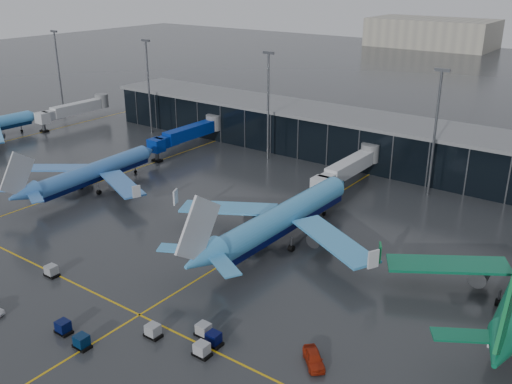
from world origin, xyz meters
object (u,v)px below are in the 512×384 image
Objects in this scene: airliner_arkefly at (94,161)px; baggage_carts at (135,326)px; service_van_red at (314,358)px; airliner_klm_near at (284,203)px; mobile_airstair at (241,246)px.

airliner_arkefly is 1.20× the size of baggage_carts.
airliner_arkefly is at bearing 116.71° from service_van_red.
baggage_carts is at bearing -90.67° from airliner_klm_near.
baggage_carts is 6.91× the size of service_van_red.
service_van_red is at bearing -22.35° from airliner_arkefly.
airliner_klm_near is 12.18× the size of mobile_airstair.
baggage_carts reaches higher than service_van_red.
airliner_klm_near reaches higher than service_van_red.
mobile_airstair is 30.39m from service_van_red.
airliner_arkefly reaches higher than mobile_airstair.
airliner_arkefly is 41.96m from mobile_airstair.
airliner_klm_near is at bearing 85.26° from service_van_red.
baggage_carts is 25.85m from mobile_airstair.
mobile_airstair is at bearing -9.55° from airliner_arkefly.
baggage_carts is at bearing -103.68° from mobile_airstair.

